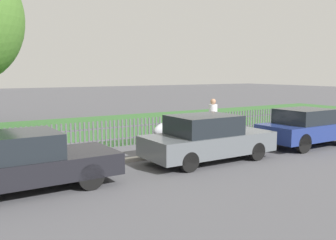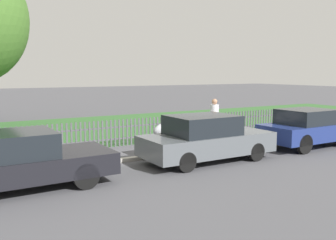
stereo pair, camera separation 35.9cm
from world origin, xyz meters
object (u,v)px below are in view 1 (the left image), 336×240
object	(u,v)px
parked_car_navy_estate	(207,138)
covered_motorcycle	(176,129)
parked_car_black_saloon	(17,162)
parked_car_red_compact	(306,127)
pedestrian_near_fence	(213,117)

from	to	relation	value
parked_car_navy_estate	covered_motorcycle	xyz separation A→B (m)	(0.50, 2.58, -0.10)
covered_motorcycle	parked_car_black_saloon	bearing A→B (deg)	-160.11
parked_car_black_saloon	covered_motorcycle	bearing A→B (deg)	22.19
covered_motorcycle	parked_car_red_compact	bearing A→B (deg)	-36.06
parked_car_black_saloon	pedestrian_near_fence	xyz separation A→B (m)	(7.94, 2.74, 0.27)
pedestrian_near_fence	parked_car_red_compact	bearing A→B (deg)	5.64
parked_car_red_compact	covered_motorcycle	size ratio (longest dim) A/B	1.90
parked_car_red_compact	covered_motorcycle	world-z (taller)	parked_car_red_compact
parked_car_black_saloon	covered_motorcycle	distance (m)	6.69
parked_car_red_compact	covered_motorcycle	xyz separation A→B (m)	(-4.15, 2.63, -0.10)
pedestrian_near_fence	parked_car_navy_estate	bearing A→B (deg)	-76.68
covered_motorcycle	pedestrian_near_fence	distance (m)	1.85
parked_car_black_saloon	pedestrian_near_fence	bearing A→B (deg)	17.57
parked_car_navy_estate	pedestrian_near_fence	size ratio (longest dim) A/B	2.47
parked_car_black_saloon	parked_car_red_compact	xyz separation A→B (m)	(10.28, 0.05, 0.02)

